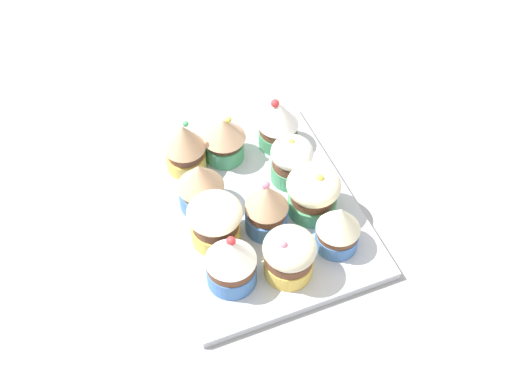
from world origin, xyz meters
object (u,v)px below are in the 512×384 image
baking_tray (256,210)px  cupcake_8 (292,160)px  cupcake_7 (278,123)px  cupcake_2 (215,221)px  cupcake_9 (313,192)px  cupcake_1 (201,185)px  cupcake_10 (338,227)px  cupcake_3 (231,262)px  cupcake_5 (263,209)px  cupcake_0 (185,146)px  cupcake_4 (224,138)px  cupcake_6 (286,256)px

baking_tray → cupcake_8: size_ratio=4.40×
cupcake_7 → cupcake_8: size_ratio=1.10×
cupcake_2 → cupcake_9: 12.65cm
cupcake_1 → cupcake_7: (-6.49, 13.15, 0.03)cm
cupcake_7 → cupcake_10: bearing=-0.1°
cupcake_7 → cupcake_8: (6.50, -0.88, -0.34)cm
cupcake_3 → cupcake_5: 8.20cm
cupcake_1 → cupcake_3: 11.85cm
cupcake_0 → cupcake_10: (18.77, 12.99, -0.37)cm
cupcake_0 → cupcake_5: bearing=23.0°
baking_tray → cupcake_9: (2.95, 6.38, 4.12)cm
baking_tray → cupcake_0: bearing=-148.3°
cupcake_10 → cupcake_4: bearing=-157.7°
cupcake_4 → cupcake_5: bearing=1.2°
cupcake_1 → cupcake_10: bearing=47.9°
cupcake_8 → cupcake_9: same height
cupcake_3 → cupcake_6: cupcake_3 is taller
cupcake_4 → baking_tray: bearing=4.3°
cupcake_1 → cupcake_7: cupcake_7 is taller
cupcake_0 → cupcake_9: bearing=44.3°
cupcake_3 → cupcake_10: cupcake_3 is taller
baking_tray → cupcake_6: 11.08cm
cupcake_5 → cupcake_7: 14.83cm
cupcake_2 → cupcake_1: bearing=179.5°
cupcake_2 → cupcake_9: bearing=88.8°
cupcake_3 → cupcake_9: 14.25cm
cupcake_8 → cupcake_3: bearing=-46.8°
cupcake_5 → cupcake_7: bearing=150.2°
cupcake_5 → cupcake_9: (-0.51, 6.83, -0.48)cm
cupcake_4 → cupcake_7: cupcake_7 is taller
baking_tray → cupcake_9: cupcake_9 is taller
cupcake_3 → cupcake_7: 22.76cm
cupcake_8 → cupcake_10: same height
cupcake_2 → cupcake_9: size_ratio=0.94×
cupcake_5 → cupcake_8: (-6.36, 6.49, -0.55)cm
cupcake_0 → cupcake_6: size_ratio=1.12×
cupcake_4 → cupcake_8: bearing=44.8°
baking_tray → cupcake_2: size_ratio=4.67×
cupcake_0 → cupcake_3: size_ratio=1.01×
cupcake_6 → cupcake_9: 10.01cm
cupcake_3 → baking_tray: bearing=143.8°
cupcake_2 → cupcake_6: bearing=37.6°
cupcake_1 → cupcake_10: size_ratio=1.06×
baking_tray → cupcake_5: 5.77cm
baking_tray → cupcake_0: cupcake_0 is taller
baking_tray → cupcake_7: (-9.40, 6.93, 4.38)cm
cupcake_0 → baking_tray: bearing=31.7°
cupcake_8 → cupcake_9: bearing=3.3°
cupcake_0 → cupcake_8: bearing=60.2°
cupcake_1 → cupcake_5: cupcake_5 is taller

